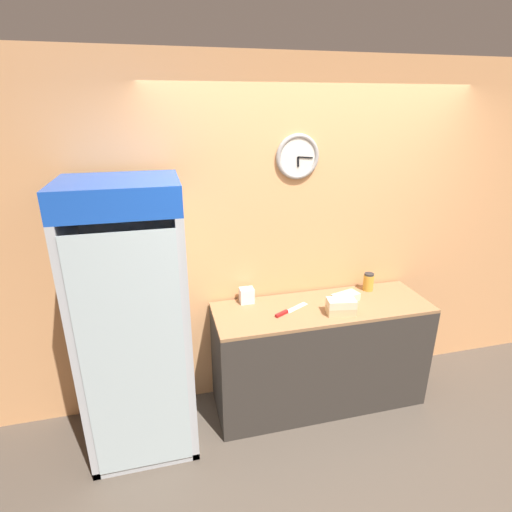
% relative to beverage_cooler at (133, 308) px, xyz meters
% --- Properties ---
extents(ground_plane, '(14.00, 14.00, 0.00)m').
position_rel_beverage_cooler_xyz_m(ground_plane, '(1.40, -0.82, -1.06)').
color(ground_plane, '#4C4238').
extents(wall_back, '(5.20, 0.09, 2.70)m').
position_rel_beverage_cooler_xyz_m(wall_back, '(1.40, 0.34, 0.29)').
color(wall_back, tan).
rests_on(wall_back, ground_plane).
extents(prep_counter, '(1.70, 0.56, 0.89)m').
position_rel_beverage_cooler_xyz_m(prep_counter, '(1.40, 0.01, -0.62)').
color(prep_counter, '#332D28').
rests_on(prep_counter, ground_plane).
extents(beverage_cooler, '(0.71, 0.68, 1.95)m').
position_rel_beverage_cooler_xyz_m(beverage_cooler, '(0.00, 0.00, 0.00)').
color(beverage_cooler, '#B2B7BC').
rests_on(beverage_cooler, ground_plane).
extents(sandwich_stack_bottom, '(0.22, 0.15, 0.06)m').
position_rel_beverage_cooler_xyz_m(sandwich_stack_bottom, '(1.48, -0.13, -0.14)').
color(sandwich_stack_bottom, tan).
rests_on(sandwich_stack_bottom, prep_counter).
extents(sandwich_stack_middle, '(0.22, 0.15, 0.06)m').
position_rel_beverage_cooler_xyz_m(sandwich_stack_middle, '(1.48, -0.13, -0.08)').
color(sandwich_stack_middle, beige).
rests_on(sandwich_stack_middle, sandwich_stack_bottom).
extents(sandwich_flat_left, '(0.24, 0.16, 0.06)m').
position_rel_beverage_cooler_xyz_m(sandwich_flat_left, '(1.61, 0.05, -0.14)').
color(sandwich_flat_left, beige).
rests_on(sandwich_flat_left, prep_counter).
extents(chefs_knife, '(0.31, 0.19, 0.02)m').
position_rel_beverage_cooler_xyz_m(chefs_knife, '(1.10, -0.01, -0.17)').
color(chefs_knife, silver).
rests_on(chefs_knife, prep_counter).
extents(condiment_jar, '(0.09, 0.09, 0.15)m').
position_rel_beverage_cooler_xyz_m(condiment_jar, '(1.88, 0.19, -0.10)').
color(condiment_jar, gold).
rests_on(condiment_jar, prep_counter).
extents(napkin_dispenser, '(0.11, 0.09, 0.12)m').
position_rel_beverage_cooler_xyz_m(napkin_dispenser, '(0.84, 0.22, -0.11)').
color(napkin_dispenser, silver).
rests_on(napkin_dispenser, prep_counter).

